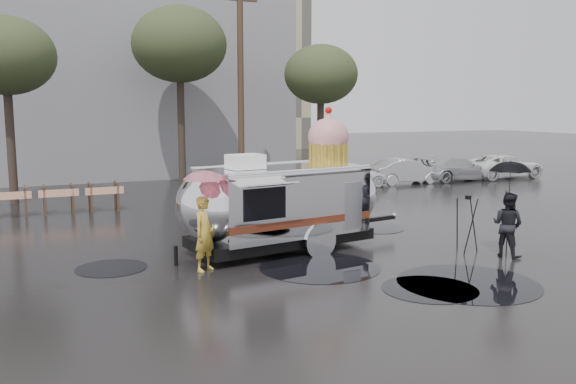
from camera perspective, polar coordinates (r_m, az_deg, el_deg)
name	(u,v)px	position (r m, az deg, el deg)	size (l,w,h in m)	color
ground	(336,266)	(14.31, 4.55, -6.90)	(120.00, 120.00, 0.00)	black
puddles	(368,269)	(14.08, 7.46, -7.18)	(9.66, 8.05, 0.01)	black
grey_building	(69,54)	(36.40, -19.78, 12.06)	(22.00, 12.00, 13.00)	slate
utility_pole	(241,85)	(27.72, -4.45, 9.99)	(1.60, 0.28, 9.00)	#473323
tree_left	(5,57)	(25.28, -24.94, 11.42)	(3.64, 3.64, 6.95)	#382D26
tree_mid	(179,45)	(28.10, -10.14, 13.38)	(4.20, 4.20, 8.03)	#382D26
tree_right	(321,75)	(28.17, 3.09, 10.86)	(3.36, 3.36, 6.42)	#382D26
barricade_row	(59,198)	(22.42, -20.67, -0.56)	(4.30, 0.80, 1.00)	#473323
parked_cars	(436,167)	(30.48, 13.67, 2.27)	(13.20, 1.90, 1.50)	silver
airstream_trailer	(284,199)	(15.62, -0.40, -0.69)	(6.87, 3.35, 3.74)	silver
person_left	(205,234)	(13.81, -7.78, -3.89)	(0.61, 0.41, 1.69)	gold
umbrella_pink	(204,186)	(13.63, -7.87, 0.57)	(1.12, 1.12, 2.31)	pink
person_right	(508,225)	(15.90, 19.86, -2.90)	(0.77, 0.43, 1.60)	black
umbrella_black	(510,177)	(15.73, 20.06, 1.31)	(1.25, 1.25, 2.40)	black
tripod	(467,219)	(16.08, 16.44, -2.41)	(0.58, 0.60, 1.47)	black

